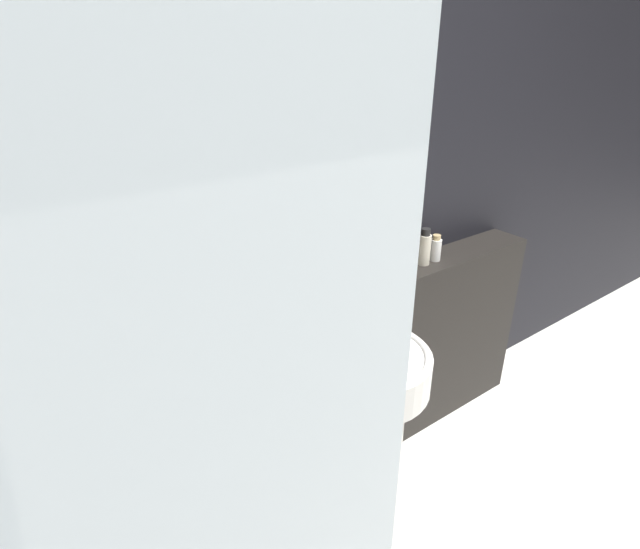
# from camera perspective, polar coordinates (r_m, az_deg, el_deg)

# --- Properties ---
(wall_back) EXTENTS (8.00, 0.06, 2.50)m
(wall_back) POSITION_cam_1_polar(r_m,az_deg,el_deg) (1.92, -1.70, 7.89)
(wall_back) COLOR black
(wall_back) RESTS_ON ground_plane
(vanity_counter) EXTENTS (2.41, 0.20, 0.91)m
(vanity_counter) POSITION_cam_1_polar(r_m,az_deg,el_deg) (2.21, 0.49, -13.08)
(vanity_counter) COLOR black
(vanity_counter) RESTS_ON ground_plane
(pedestal_sink) EXTENTS (0.42, 0.42, 0.90)m
(pedestal_sink) POSITION_cam_1_polar(r_m,az_deg,el_deg) (1.90, 5.17, -18.04)
(pedestal_sink) COLOR silver
(pedestal_sink) RESTS_ON ground_plane
(mirror) EXTENTS (0.72, 0.03, 0.70)m
(mirror) POSITION_cam_1_polar(r_m,az_deg,el_deg) (1.83, -3.25, 7.13)
(mirror) COLOR #563323
(mirror) RESTS_ON vanity_counter
(towel_stack) EXTENTS (0.22, 0.17, 0.08)m
(towel_stack) POSITION_cam_1_polar(r_m,az_deg,el_deg) (1.70, -16.60, -7.06)
(towel_stack) COLOR silver
(towel_stack) RESTS_ON vanity_counter
(shampoo_bottle) EXTENTS (0.04, 0.04, 0.12)m
(shampoo_bottle) POSITION_cam_1_polar(r_m,az_deg,el_deg) (2.13, 7.69, 1.17)
(shampoo_bottle) COLOR #4C3823
(shampoo_bottle) RESTS_ON vanity_counter
(conditioner_bottle) EXTENTS (0.05, 0.05, 0.13)m
(conditioner_bottle) POSITION_cam_1_polar(r_m,az_deg,el_deg) (2.17, 9.04, 1.66)
(conditioner_bottle) COLOR #4C3823
(conditioner_bottle) RESTS_ON vanity_counter
(lotion_bottle) EXTENTS (0.05, 0.05, 0.14)m
(lotion_bottle) POSITION_cam_1_polar(r_m,az_deg,el_deg) (2.22, 10.45, 2.21)
(lotion_bottle) COLOR white
(lotion_bottle) RESTS_ON vanity_counter
(body_wash_bottle) EXTENTS (0.06, 0.06, 0.17)m
(body_wash_bottle) POSITION_cam_1_polar(r_m,az_deg,el_deg) (2.27, 11.85, 2.99)
(body_wash_bottle) COLOR beige
(body_wash_bottle) RESTS_ON vanity_counter
(hand_soap_bottle) EXTENTS (0.05, 0.05, 0.12)m
(hand_soap_bottle) POSITION_cam_1_polar(r_m,az_deg,el_deg) (2.33, 13.07, 2.91)
(hand_soap_bottle) COLOR white
(hand_soap_bottle) RESTS_ON vanity_counter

